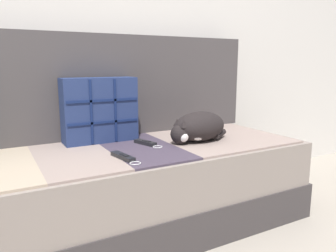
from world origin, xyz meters
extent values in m
plane|color=#A89E8E|center=(0.00, 0.00, 0.00)|extent=(14.00, 14.00, 0.00)
cube|color=#3D3838|center=(0.00, 0.16, 0.10)|extent=(2.12, 0.78, 0.19)
cube|color=gray|center=(0.00, 0.16, 0.31)|extent=(2.08, 0.77, 0.24)
cube|color=gray|center=(-0.17, 0.14, 0.44)|extent=(0.33, 0.69, 0.01)
cube|color=#423847|center=(0.17, 0.14, 0.44)|extent=(0.33, 0.69, 0.01)
cube|color=gray|center=(0.50, 0.14, 0.44)|extent=(0.33, 0.69, 0.01)
cube|color=gray|center=(0.83, 0.14, 0.44)|extent=(0.33, 0.69, 0.01)
cube|color=#474242|center=(0.00, 0.48, 0.73)|extent=(2.08, 0.14, 0.58)
cube|color=navy|center=(0.03, 0.34, 0.62)|extent=(0.39, 0.13, 0.34)
cube|color=navy|center=(0.03, 0.27, 0.56)|extent=(0.38, 0.01, 0.01)
cube|color=navy|center=(-0.03, 0.27, 0.62)|extent=(0.01, 0.01, 0.33)
cube|color=navy|center=(0.03, 0.27, 0.67)|extent=(0.38, 0.01, 0.01)
cube|color=navy|center=(0.10, 0.27, 0.62)|extent=(0.01, 0.01, 0.33)
ellipsoid|color=black|center=(0.50, 0.08, 0.52)|extent=(0.33, 0.23, 0.16)
sphere|color=black|center=(0.37, 0.07, 0.50)|extent=(0.10, 0.10, 0.10)
sphere|color=white|center=(0.37, 0.04, 0.49)|extent=(0.06, 0.06, 0.06)
ellipsoid|color=white|center=(0.46, 0.02, 0.50)|extent=(0.09, 0.05, 0.07)
cylinder|color=black|center=(0.63, 0.06, 0.47)|extent=(0.14, 0.11, 0.04)
cone|color=black|center=(0.38, 0.04, 0.56)|extent=(0.04, 0.04, 0.04)
cone|color=black|center=(0.37, 0.09, 0.56)|extent=(0.04, 0.04, 0.04)
cube|color=black|center=(0.21, 0.15, 0.45)|extent=(0.08, 0.14, 0.02)
cube|color=black|center=(0.21, 0.14, 0.46)|extent=(0.03, 0.05, 0.00)
cube|color=black|center=(0.19, 0.21, 0.45)|extent=(0.03, 0.02, 0.02)
torus|color=silver|center=(0.24, 0.06, 0.45)|extent=(0.06, 0.06, 0.01)
cube|color=black|center=(0.01, -0.03, 0.45)|extent=(0.06, 0.16, 0.02)
cube|color=black|center=(0.02, -0.05, 0.46)|extent=(0.03, 0.06, 0.00)
cube|color=black|center=(0.00, 0.04, 0.45)|extent=(0.03, 0.01, 0.02)
torus|color=silver|center=(0.03, -0.13, 0.45)|extent=(0.06, 0.06, 0.01)
camera|label=1|loc=(-0.49, -1.36, 0.86)|focal=35.00mm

